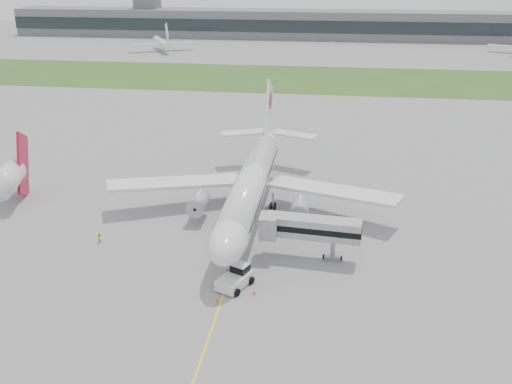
# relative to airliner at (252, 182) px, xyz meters

# --- Properties ---
(ground) EXTENTS (600.00, 600.00, 0.00)m
(ground) POSITION_rel_airliner_xyz_m (0.00, -4.87, -5.66)
(ground) COLOR gray
(ground) RESTS_ON ground
(apron_markings) EXTENTS (70.00, 70.00, 0.04)m
(apron_markings) POSITION_rel_airliner_xyz_m (0.00, -9.87, -5.66)
(apron_markings) COLOR yellow
(apron_markings) RESTS_ON ground
(grass_strip) EXTENTS (600.00, 50.00, 0.02)m
(grass_strip) POSITION_rel_airliner_xyz_m (0.00, 115.13, -5.65)
(grass_strip) COLOR #395720
(grass_strip) RESTS_ON ground
(terminal_building) EXTENTS (320.00, 22.30, 14.00)m
(terminal_building) POSITION_rel_airliner_xyz_m (0.00, 225.00, 1.34)
(terminal_building) COLOR slate
(terminal_building) RESTS_ON ground
(control_tower) EXTENTS (12.00, 12.00, 56.00)m
(control_tower) POSITION_rel_airliner_xyz_m (-90.00, 227.13, -5.66)
(control_tower) COLOR slate
(control_tower) RESTS_ON ground
(airliner) EXTENTS (48.13, 53.95, 17.88)m
(airliner) POSITION_rel_airliner_xyz_m (0.00, 0.00, 0.00)
(airliner) COLOR silver
(airliner) RESTS_ON ground
(pushback_tug) EXTENTS (4.87, 5.71, 2.56)m
(pushback_tug) POSITION_rel_airliner_xyz_m (1.16, -22.04, -4.48)
(pushback_tug) COLOR silver
(pushback_tug) RESTS_ON ground
(jet_bridge) EXTENTS (14.02, 4.12, 6.41)m
(jet_bridge) POSITION_rel_airliner_xyz_m (9.62, -13.80, -0.92)
(jet_bridge) COLOR #A8A8AA
(jet_bridge) RESTS_ON ground
(safety_cone_left) EXTENTS (0.43, 0.43, 0.59)m
(safety_cone_left) POSITION_rel_airliner_xyz_m (-0.50, -26.19, -5.37)
(safety_cone_left) COLOR #F4560C
(safety_cone_left) RESTS_ON ground
(safety_cone_right) EXTENTS (0.41, 0.41, 0.57)m
(safety_cone_right) POSITION_rel_airliner_xyz_m (3.77, -23.88, -5.38)
(safety_cone_right) COLOR #F4560C
(safety_cone_right) RESTS_ON ground
(ground_crew_near) EXTENTS (0.74, 0.67, 1.69)m
(ground_crew_near) POSITION_rel_airliner_xyz_m (1.06, -24.35, -4.82)
(ground_crew_near) COLOR #B9E726
(ground_crew_near) RESTS_ON ground
(ground_crew_far) EXTENTS (0.97, 1.02, 1.67)m
(ground_crew_far) POSITION_rel_airliner_xyz_m (-20.63, -13.20, -4.83)
(ground_crew_far) COLOR yellow
(ground_crew_far) RESTS_ON ground
(neighbor_aircraft) EXTENTS (6.30, 14.97, 12.07)m
(neighbor_aircraft) POSITION_rel_airliner_xyz_m (-41.04, -1.21, -0.88)
(neighbor_aircraft) COLOR #AA0925
(neighbor_aircraft) RESTS_ON ground
(distant_aircraft_left) EXTENTS (37.66, 36.21, 11.12)m
(distant_aircraft_left) POSITION_rel_airliner_xyz_m (-65.91, 170.46, -5.66)
(distant_aircraft_left) COLOR silver
(distant_aircraft_left) RESTS_ON ground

